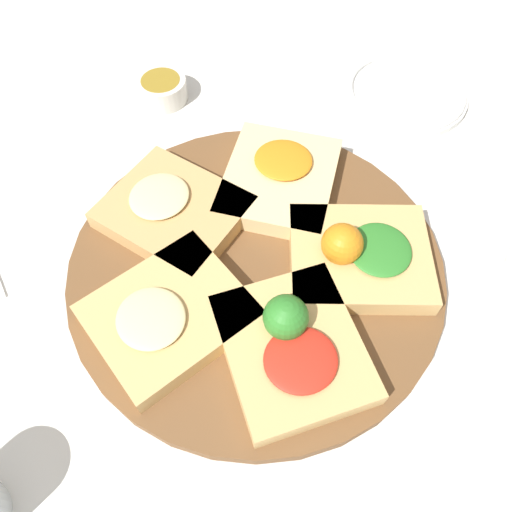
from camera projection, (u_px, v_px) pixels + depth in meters
ground_plane at (256, 270)px, 0.58m from camera, size 3.00×3.00×0.00m
serving_board at (256, 266)px, 0.57m from camera, size 0.43×0.43×0.02m
focaccia_slice_0 at (292, 344)px, 0.49m from camera, size 0.16×0.14×0.06m
focaccia_slice_1 at (358, 255)px, 0.55m from camera, size 0.18×0.19×0.06m
focaccia_slice_2 at (280, 178)px, 0.62m from camera, size 0.20×0.20×0.03m
focaccia_slice_3 at (173, 210)px, 0.59m from camera, size 0.20×0.19×0.03m
focaccia_slice_4 at (168, 315)px, 0.52m from camera, size 0.17×0.18×0.03m
plate_left at (406, 93)px, 0.74m from camera, size 0.18×0.18×0.02m
dipping_bowl at (162, 89)px, 0.73m from camera, size 0.07×0.07×0.03m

